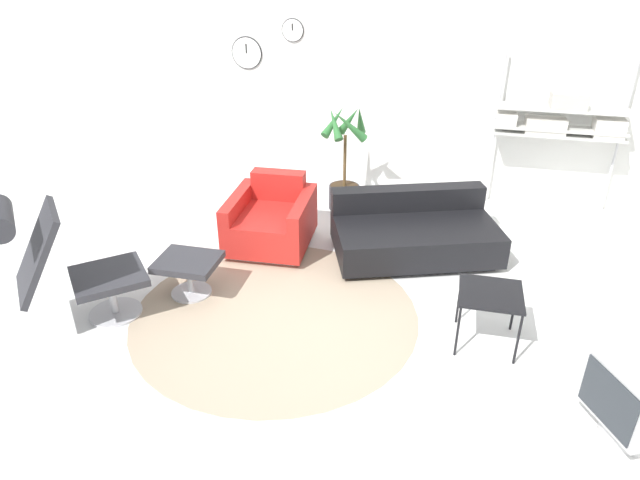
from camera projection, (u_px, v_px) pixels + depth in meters
name	position (u px, v px, depth m)	size (l,w,h in m)	color
ground_plane	(298.00, 307.00, 4.96)	(12.00, 12.00, 0.00)	white
wall_back	(359.00, 76.00, 6.73)	(12.00, 0.09, 2.80)	silver
round_rug	(275.00, 314.00, 4.87)	(2.43, 2.43, 0.01)	tan
lounge_chair	(57.00, 256.00, 4.43)	(1.11, 1.07, 1.15)	#BCBCC1
ottoman	(188.00, 267.00, 5.03)	(0.53, 0.45, 0.36)	#BCBCC1
armchair_red	(272.00, 222.00, 5.85)	(0.84, 0.93, 0.69)	silver
couch_low	(414.00, 234.00, 5.71)	(1.80, 1.39, 0.59)	black
side_table	(490.00, 297.00, 4.34)	(0.48, 0.48, 0.47)	black
crt_television	(640.00, 399.00, 3.54)	(0.67, 0.68, 0.57)	#B7B7B7
potted_plant	(345.00, 171.00, 6.56)	(0.56, 0.56, 1.28)	#333338
shelf_unit	(563.00, 121.00, 6.19)	(1.38, 0.28, 1.82)	#BCBCC1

